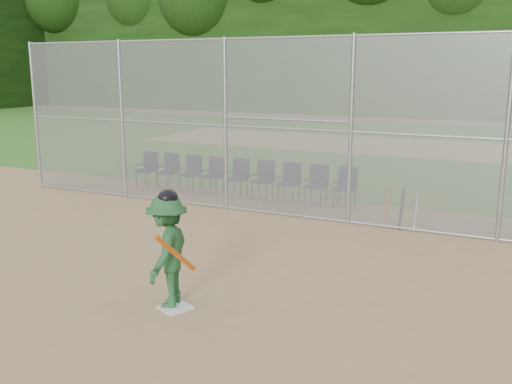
% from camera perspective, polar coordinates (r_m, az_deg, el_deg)
% --- Properties ---
extents(ground, '(100.00, 100.00, 0.00)m').
position_cam_1_polar(ground, '(8.60, -7.41, -10.40)').
color(ground, tan).
rests_on(ground, ground).
extents(grass_strip, '(100.00, 100.00, 0.00)m').
position_cam_1_polar(grass_strip, '(25.21, 15.60, 4.31)').
color(grass_strip, '#346F21').
rests_on(grass_strip, ground).
extents(dirt_patch_far, '(24.00, 24.00, 0.00)m').
position_cam_1_polar(dirt_patch_far, '(25.21, 15.60, 4.31)').
color(dirt_patch_far, tan).
rests_on(dirt_patch_far, ground).
extents(backstop_fence, '(16.09, 0.09, 4.00)m').
position_cam_1_polar(backstop_fence, '(12.48, 5.05, 6.56)').
color(backstop_fence, gray).
rests_on(backstop_fence, ground).
extents(treeline, '(81.00, 60.00, 11.00)m').
position_cam_1_polar(treeline, '(27.06, 17.10, 16.41)').
color(treeline, black).
rests_on(treeline, ground).
extents(home_plate, '(0.53, 0.53, 0.02)m').
position_cam_1_polar(home_plate, '(8.26, -8.08, -11.35)').
color(home_plate, silver).
rests_on(home_plate, ground).
extents(batter_at_plate, '(0.94, 1.30, 1.69)m').
position_cam_1_polar(batter_at_plate, '(8.08, -8.82, -5.79)').
color(batter_at_plate, '#215229').
rests_on(batter_at_plate, ground).
extents(spare_bats, '(0.66, 0.37, 0.83)m').
position_cam_1_polar(spare_bats, '(12.33, 14.34, -1.68)').
color(spare_bats, '#D84C14').
rests_on(spare_bats, ground).
extents(chair_0, '(0.54, 0.52, 0.96)m').
position_cam_1_polar(chair_0, '(16.56, -10.91, 2.24)').
color(chair_0, '#10163B').
rests_on(chair_0, ground).
extents(chair_1, '(0.54, 0.52, 0.96)m').
position_cam_1_polar(chair_1, '(16.14, -8.82, 2.06)').
color(chair_1, '#10163B').
rests_on(chair_1, ground).
extents(chair_2, '(0.54, 0.52, 0.96)m').
position_cam_1_polar(chair_2, '(15.74, -6.62, 1.86)').
color(chair_2, '#10163B').
rests_on(chair_2, ground).
extents(chair_3, '(0.54, 0.52, 0.96)m').
position_cam_1_polar(chair_3, '(15.36, -4.31, 1.65)').
color(chair_3, '#10163B').
rests_on(chair_3, ground).
extents(chair_4, '(0.54, 0.52, 0.96)m').
position_cam_1_polar(chair_4, '(15.01, -1.89, 1.43)').
color(chair_4, '#10163B').
rests_on(chair_4, ground).
extents(chair_5, '(0.54, 0.52, 0.96)m').
position_cam_1_polar(chair_5, '(14.69, 0.64, 1.20)').
color(chair_5, '#10163B').
rests_on(chair_5, ground).
extents(chair_6, '(0.54, 0.52, 0.96)m').
position_cam_1_polar(chair_6, '(14.40, 3.28, 0.95)').
color(chair_6, '#10163B').
rests_on(chair_6, ground).
extents(chair_7, '(0.54, 0.52, 0.96)m').
position_cam_1_polar(chair_7, '(14.14, 6.03, 0.69)').
color(chair_7, '#10163B').
rests_on(chair_7, ground).
extents(chair_8, '(0.54, 0.52, 0.96)m').
position_cam_1_polar(chair_8, '(13.91, 8.86, 0.43)').
color(chair_8, '#10163B').
rests_on(chair_8, ground).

